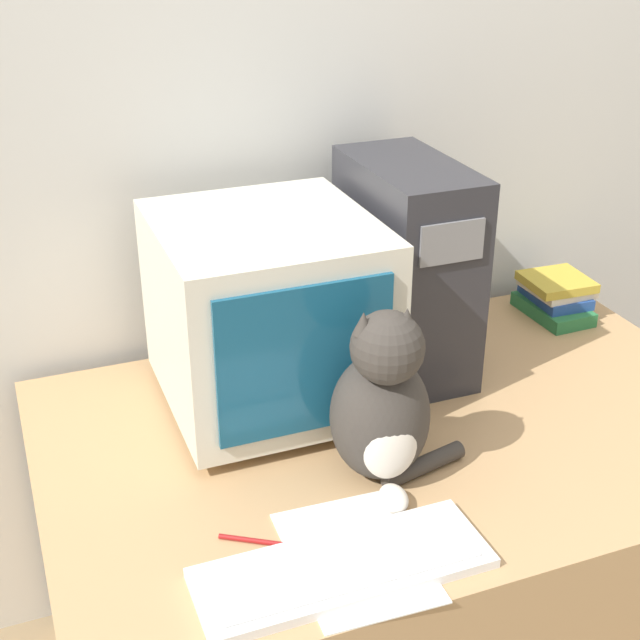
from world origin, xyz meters
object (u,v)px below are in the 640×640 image
(cat, at_px, (383,407))
(book_stack, at_px, (555,296))
(crt_monitor, at_px, (267,313))
(computer_tower, at_px, (406,268))
(keyboard, at_px, (343,567))
(pen, at_px, (264,542))

(cat, distance_m, book_stack, 0.85)
(crt_monitor, relative_size, computer_tower, 0.97)
(crt_monitor, xyz_separation_m, keyboard, (-0.06, -0.54, -0.20))
(computer_tower, height_order, cat, computer_tower)
(computer_tower, xyz_separation_m, book_stack, (0.47, 0.08, -0.19))
(keyboard, bearing_deg, crt_monitor, 84.11)
(keyboard, distance_m, pen, 0.15)
(keyboard, relative_size, pen, 3.51)
(cat, xyz_separation_m, pen, (-0.26, -0.10, -0.15))
(crt_monitor, height_order, cat, crt_monitor)
(crt_monitor, xyz_separation_m, computer_tower, (0.34, 0.06, 0.03))
(crt_monitor, relative_size, pen, 3.32)
(computer_tower, relative_size, pen, 3.42)
(book_stack, height_order, pen, book_stack)
(computer_tower, height_order, keyboard, computer_tower)
(book_stack, bearing_deg, keyboard, -141.94)
(computer_tower, distance_m, cat, 0.46)
(crt_monitor, xyz_separation_m, pen, (-0.15, -0.43, -0.21))
(computer_tower, bearing_deg, keyboard, -123.58)
(crt_monitor, distance_m, cat, 0.35)
(crt_monitor, relative_size, cat, 1.29)
(crt_monitor, height_order, pen, crt_monitor)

